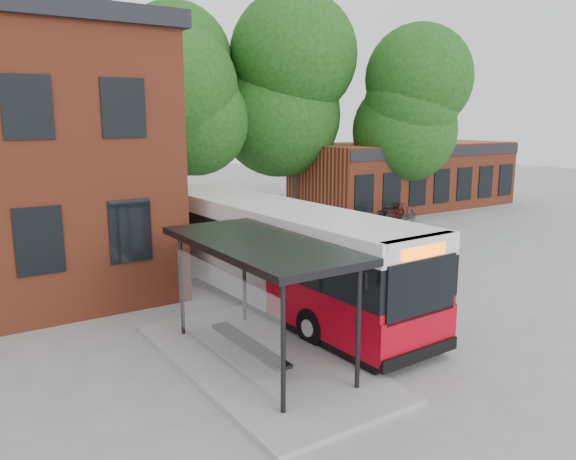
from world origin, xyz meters
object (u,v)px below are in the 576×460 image
bicycle_3 (376,221)px  bicycle_4 (381,217)px  bicycle_5 (409,215)px  bicycle_0 (346,225)px  bicycle_6 (390,211)px  bicycle_7 (399,212)px  bus_shelter (260,302)px  city_bus (272,253)px

bicycle_3 → bicycle_4: (0.95, 0.62, 0.01)m
bicycle_3 → bicycle_5: bearing=-89.6°
bicycle_3 → bicycle_0: bearing=83.7°
bicycle_3 → bicycle_6: size_ratio=0.89×
bicycle_7 → bicycle_4: bearing=85.2°
bicycle_6 → bicycle_5: bearing=-175.6°
bus_shelter → city_bus: size_ratio=0.59×
bicycle_4 → bicycle_5: (1.49, -0.48, 0.00)m
city_bus → bicycle_0: size_ratio=7.72×
bicycle_4 → bicycle_6: (1.64, 1.05, -0.02)m
bicycle_4 → bicycle_7: (1.95, 0.68, -0.02)m
bicycle_4 → bicycle_5: bearing=-117.4°
bicycle_3 → bicycle_4: size_ratio=0.85×
bicycle_3 → bicycle_7: bearing=-68.7°
city_bus → bicycle_4: 13.36m
city_bus → bicycle_3: (10.23, 6.63, -1.03)m
city_bus → bicycle_6: bearing=31.0°
bicycle_3 → bicycle_6: (2.59, 1.67, -0.01)m
bus_shelter → bicycle_7: bearing=36.3°
bicycle_0 → city_bus: bearing=117.9°
bus_shelter → bicycle_7: 19.46m
bicycle_0 → bicycle_5: 4.28m
city_bus → bicycle_4: size_ratio=6.33×
city_bus → bus_shelter: bearing=-127.3°
bus_shelter → bicycle_4: 17.50m
bicycle_5 → bicycle_7: bearing=-41.6°
bus_shelter → bicycle_3: bearing=38.6°
bus_shelter → bicycle_0: (10.93, 10.32, -1.05)m
bus_shelter → bicycle_0: bus_shelter is taller
bicycle_5 → bicycle_6: bicycle_5 is taller
bus_shelter → bicycle_7: (15.67, 11.50, -0.98)m
bicycle_0 → bicycle_6: bicycle_6 is taller
bus_shelter → bicycle_6: size_ratio=3.89×
bus_shelter → city_bus: city_bus is taller
bicycle_3 → bicycle_5: 2.45m
bicycle_0 → bicycle_4: (2.79, 0.50, 0.09)m
bicycle_4 → bicycle_6: bearing=-66.7°
bus_shelter → bicycle_6: bearing=37.7°
bicycle_7 → bicycle_3: bearing=90.1°
bicycle_5 → bicycle_4: bearing=52.0°
bicycle_6 → bus_shelter: bearing=137.5°
bus_shelter → city_bus: (2.54, 3.57, 0.06)m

